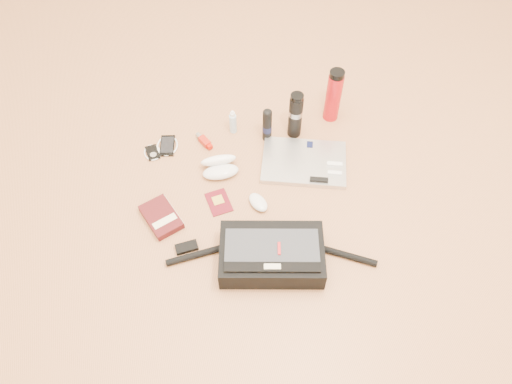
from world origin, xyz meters
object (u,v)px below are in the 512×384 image
book (162,217)px  thermos_red (334,96)px  laptop (304,162)px  messenger_bag (271,254)px  thermos_black (295,115)px

book → thermos_red: 0.94m
laptop → thermos_red: bearing=69.7°
messenger_bag → thermos_black: 0.67m
messenger_bag → thermos_red: thermos_red is taller
book → thermos_red: thermos_red is taller
thermos_black → messenger_bag: bearing=-114.3°
book → thermos_black: size_ratio=0.88×
book → laptop: bearing=-8.0°
book → thermos_black: (0.65, 0.32, 0.10)m
thermos_red → book: bearing=-155.9°
book → thermos_red: size_ratio=0.76×
thermos_black → thermos_red: thermos_red is taller
laptop → thermos_black: (0.01, 0.19, 0.11)m
laptop → book: laptop is taller
messenger_bag → laptop: (0.27, 0.42, -0.04)m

